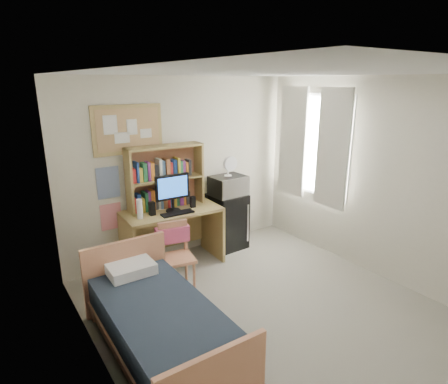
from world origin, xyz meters
TOP-DOWN VIEW (x-y plane):
  - floor at (0.00, 0.00)m, footprint 3.60×4.20m
  - ceiling at (0.00, 0.00)m, footprint 3.60×4.20m
  - wall_back at (0.00, 2.10)m, footprint 3.60×0.04m
  - wall_left at (-1.80, 0.00)m, footprint 0.04×4.20m
  - wall_right at (1.80, 0.00)m, footprint 0.04×4.20m
  - window_unit at (1.75, 1.20)m, footprint 0.10×1.40m
  - curtain_left at (1.72, 0.80)m, footprint 0.04×0.55m
  - curtain_right at (1.72, 1.60)m, footprint 0.04×0.55m
  - bulletin_board at (-0.78, 2.08)m, footprint 0.94×0.03m
  - poster_wave at (-1.10, 2.09)m, footprint 0.30×0.01m
  - poster_japan at (-1.10, 2.09)m, footprint 0.28×0.01m
  - desk at (-0.37, 1.75)m, footprint 1.35×0.72m
  - desk_chair at (-0.61, 1.13)m, footprint 0.50×0.50m
  - mini_fridge at (0.61, 1.83)m, footprint 0.53×0.53m
  - bed at (-1.28, 0.19)m, footprint 0.93×1.84m
  - hutch at (-0.36, 1.90)m, footprint 1.07×0.31m
  - monitor at (-0.37, 1.69)m, footprint 0.48×0.06m
  - keyboard at (-0.38, 1.55)m, footprint 0.45×0.16m
  - speaker_left at (-0.67, 1.70)m, footprint 0.08×0.08m
  - speaker_right at (-0.07, 1.68)m, footprint 0.07×0.07m
  - water_bottle at (-0.85, 1.67)m, footprint 0.08×0.08m
  - hoodie at (-0.57, 1.33)m, footprint 0.45×0.21m
  - microwave at (0.62, 1.81)m, footprint 0.52×0.41m
  - desk_fan at (0.62, 1.81)m, footprint 0.23×0.23m
  - pillow at (-1.27, 0.94)m, footprint 0.49×0.34m

SIDE VIEW (x-z plane):
  - floor at x=0.00m, z-range -0.02..0.00m
  - bed at x=-1.28m, z-range 0.00..0.50m
  - desk at x=-0.37m, z-range 0.00..0.83m
  - desk_chair at x=-0.61m, z-range 0.00..0.85m
  - mini_fridge at x=0.61m, z-range 0.00..0.86m
  - pillow at x=-1.27m, z-range 0.50..0.62m
  - hoodie at x=-0.57m, z-range 0.56..0.76m
  - poster_japan at x=-1.10m, z-range 0.60..0.96m
  - keyboard at x=-0.38m, z-range 0.83..0.85m
  - speaker_right at x=-0.07m, z-range 0.83..0.99m
  - speaker_left at x=-0.67m, z-range 0.83..1.01m
  - water_bottle at x=-0.85m, z-range 0.83..1.09m
  - microwave at x=0.62m, z-range 0.86..1.16m
  - monitor at x=-0.37m, z-range 0.83..1.34m
  - poster_wave at x=-1.10m, z-range 1.04..1.46m
  - hutch at x=-0.36m, z-range 0.83..1.70m
  - desk_fan at x=0.62m, z-range 1.16..1.43m
  - wall_back at x=0.00m, z-range 0.00..2.60m
  - wall_left at x=-1.80m, z-range 0.00..2.60m
  - wall_right at x=1.80m, z-range 0.00..2.60m
  - window_unit at x=1.75m, z-range 0.75..2.45m
  - curtain_left at x=1.72m, z-range 0.75..2.45m
  - curtain_right at x=1.72m, z-range 0.75..2.45m
  - bulletin_board at x=-0.78m, z-range 1.60..2.24m
  - ceiling at x=0.00m, z-range 2.59..2.61m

